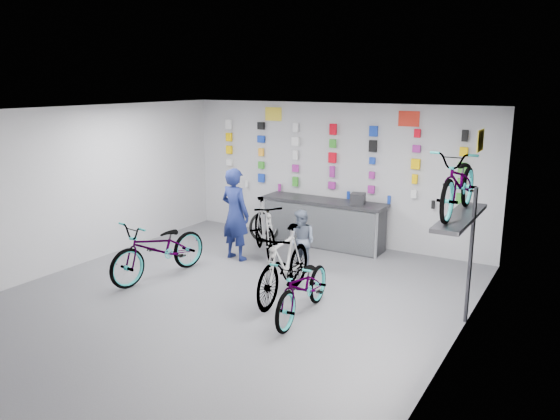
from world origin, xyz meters
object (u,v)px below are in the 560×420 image
Objects in this scene: bike_center at (284,264)px; customer at (302,241)px; clerk at (235,214)px; bike_right at (304,287)px; bike_service at (264,228)px; counter at (323,223)px; bike_left at (159,248)px.

bike_center reaches higher than customer.
bike_center is 1.06× the size of clerk.
bike_center is 0.79m from bike_right.
bike_center is 1.01× the size of bike_service.
counter reaches higher than bike_right.
bike_left is 1.13× the size of clerk.
counter is at bearing -114.10° from clerk.
clerk is (-0.40, -0.43, 0.33)m from bike_service.
bike_service reaches higher than counter.
clerk is (-2.44, 1.74, 0.44)m from bike_right.
clerk reaches higher than bike_center.
bike_right is (0.61, -0.49, -0.11)m from bike_center.
bike_service is 1.67× the size of customer.
counter is at bearing 98.73° from bike_center.
bike_left is 1.08× the size of bike_service.
customer is at bearing 114.17° from bike_right.
bike_service is (-2.04, 2.16, 0.10)m from bike_right.
bike_right is at bearing -90.38° from bike_service.
bike_left is at bearing -159.48° from bike_service.
bike_center reaches higher than counter.
clerk reaches higher than counter.
bike_center is 2.24m from clerk.
bike_service is (-1.43, 1.68, -0.00)m from bike_center.
clerk is (0.55, 1.56, 0.37)m from bike_left.
counter is 1.31× the size of bike_left.
bike_right is 1.57× the size of customer.
bike_left is at bearing 171.64° from bike_right.
customer is at bearing 47.27° from bike_left.
bike_right is 3.03m from clerk.
bike_center is 1.36m from customer.
bike_service is 1.05× the size of clerk.
bike_left is at bearing -117.01° from counter.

